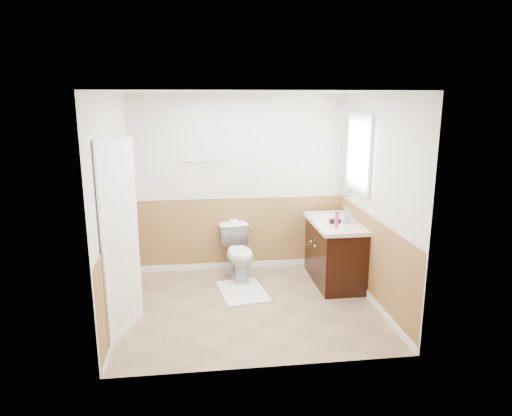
{
  "coord_description": "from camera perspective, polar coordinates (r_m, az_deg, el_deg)",
  "views": [
    {
      "loc": [
        -0.58,
        -5.09,
        2.45
      ],
      "look_at": [
        0.1,
        0.25,
        1.15
      ],
      "focal_mm": 32.39,
      "sensor_mm": 36.0,
      "label": 1
    }
  ],
  "objects": [
    {
      "name": "door",
      "position": [
        4.92,
        -16.56,
        -3.89
      ],
      "size": [
        0.29,
        0.78,
        2.04
      ],
      "primitive_type": "cube",
      "rotation": [
        0.0,
        0.0,
        -0.31
      ],
      "color": "white",
      "rests_on": "wall_left"
    },
    {
      "name": "wall_left",
      "position": [
        5.3,
        -17.05,
        -0.09
      ],
      "size": [
        0.0,
        3.0,
        3.0
      ],
      "primitive_type": "plane",
      "rotation": [
        1.57,
        0.0,
        1.57
      ],
      "color": "silver",
      "rests_on": "floor"
    },
    {
      "name": "wall_right",
      "position": [
        5.62,
        14.63,
        0.82
      ],
      "size": [
        0.0,
        3.0,
        3.0
      ],
      "primitive_type": "plane",
      "rotation": [
        1.57,
        0.0,
        -1.57
      ],
      "color": "silver",
      "rests_on": "floor"
    },
    {
      "name": "wainscot_front",
      "position": [
        4.31,
        1.31,
        -13.32
      ],
      "size": [
        3.0,
        0.0,
        3.0
      ],
      "primitive_type": "plane",
      "rotation": [
        -1.57,
        0.0,
        0.0
      ],
      "color": "#9E773F",
      "rests_on": "floor"
    },
    {
      "name": "door_knob",
      "position": [
        5.24,
        -15.31,
        -3.53
      ],
      "size": [
        0.06,
        0.06,
        0.06
      ],
      "primitive_type": "sphere",
      "color": "silver",
      "rests_on": "door"
    },
    {
      "name": "tp_holder_bar",
      "position": [
        6.57,
        -2.82,
        -1.89
      ],
      "size": [
        0.14,
        0.02,
        0.02
      ],
      "primitive_type": "cylinder",
      "rotation": [
        0.0,
        1.57,
        0.0
      ],
      "color": "silver",
      "rests_on": "wall_back"
    },
    {
      "name": "toilet",
      "position": [
        6.37,
        -2.15,
        -5.54
      ],
      "size": [
        0.52,
        0.77,
        0.73
      ],
      "primitive_type": "imported",
      "rotation": [
        0.0,
        0.0,
        0.16
      ],
      "color": "white",
      "rests_on": "floor"
    },
    {
      "name": "window_glass",
      "position": [
        6.08,
        12.74,
        6.64
      ],
      "size": [
        0.01,
        0.7,
        0.9
      ],
      "primitive_type": "cube",
      "color": "white",
      "rests_on": "wall_right"
    },
    {
      "name": "vanity_knob_left",
      "position": [
        6.1,
        7.3,
        -4.68
      ],
      "size": [
        0.03,
        0.03,
        0.03
      ],
      "primitive_type": "sphere",
      "color": "silver",
      "rests_on": "vanity_cabinet"
    },
    {
      "name": "tp_sheet",
      "position": [
        6.6,
        -2.8,
        -2.81
      ],
      "size": [
        0.1,
        0.01,
        0.16
      ],
      "primitive_type": "cube",
      "color": "white",
      "rests_on": "tp_roll"
    },
    {
      "name": "wall_front",
      "position": [
        4.01,
        1.4,
        -3.8
      ],
      "size": [
        3.0,
        0.0,
        3.0
      ],
      "primitive_type": "plane",
      "rotation": [
        -1.57,
        0.0,
        0.0
      ],
      "color": "silver",
      "rests_on": "floor"
    },
    {
      "name": "soap_dispenser",
      "position": [
        6.1,
        11.24,
        -0.89
      ],
      "size": [
        0.11,
        0.11,
        0.2
      ],
      "primitive_type": "imported",
      "rotation": [
        0.0,
        0.0,
        -0.23
      ],
      "color": "#9A9FAD",
      "rests_on": "countertop"
    },
    {
      "name": "lotion_bottle",
      "position": [
        5.82,
        9.92,
        -1.47
      ],
      "size": [
        0.05,
        0.05,
        0.22
      ],
      "primitive_type": "cylinder",
      "color": "#CB3451",
      "rests_on": "countertop"
    },
    {
      "name": "wainscot_right",
      "position": [
        5.83,
        14.08,
        -6.39
      ],
      "size": [
        0.0,
        2.6,
        2.6
      ],
      "primitive_type": "plane",
      "rotation": [
        1.57,
        0.0,
        -1.57
      ],
      "color": "#9E773F",
      "rests_on": "floor"
    },
    {
      "name": "hair_dryer_handle",
      "position": [
        6.1,
        9.3,
        -1.75
      ],
      "size": [
        0.03,
        0.03,
        0.07
      ],
      "primitive_type": "cylinder",
      "color": "black",
      "rests_on": "countertop"
    },
    {
      "name": "wall_back",
      "position": [
        6.52,
        -2.04,
        2.97
      ],
      "size": [
        3.0,
        0.0,
        3.0
      ],
      "primitive_type": "plane",
      "rotation": [
        1.57,
        0.0,
        0.0
      ],
      "color": "silver",
      "rests_on": "floor"
    },
    {
      "name": "vanity_cabinet",
      "position": [
        6.32,
        9.68,
        -5.55
      ],
      "size": [
        0.55,
        1.1,
        0.8
      ],
      "primitive_type": "cube",
      "color": "black",
      "rests_on": "floor"
    },
    {
      "name": "faucet",
      "position": [
        6.36,
        11.03,
        -0.59
      ],
      "size": [
        0.02,
        0.02,
        0.14
      ],
      "primitive_type": "cylinder",
      "color": "silver",
      "rests_on": "countertop"
    },
    {
      "name": "floor",
      "position": [
        5.67,
        -0.7,
        -11.99
      ],
      "size": [
        3.0,
        3.0,
        0.0
      ],
      "primitive_type": "plane",
      "color": "#8C7051",
      "rests_on": "ground"
    },
    {
      "name": "wainscot_back",
      "position": [
        6.69,
        -1.98,
        -3.37
      ],
      "size": [
        3.0,
        0.0,
        3.0
      ],
      "primitive_type": "plane",
      "rotation": [
        1.57,
        0.0,
        0.0
      ],
      "color": "#9E773F",
      "rests_on": "floor"
    },
    {
      "name": "tp_roll",
      "position": [
        6.57,
        -2.82,
        -1.89
      ],
      "size": [
        0.1,
        0.11,
        0.11
      ],
      "primitive_type": "cylinder",
      "rotation": [
        0.0,
        1.57,
        0.0
      ],
      "color": "white",
      "rests_on": "tp_holder_bar"
    },
    {
      "name": "sink_basin",
      "position": [
        6.32,
        9.46,
        -1.17
      ],
      "size": [
        0.36,
        0.36,
        0.02
      ],
      "primitive_type": "cylinder",
      "color": "white",
      "rests_on": "countertop"
    },
    {
      "name": "hair_dryer_body",
      "position": [
        6.06,
        9.71,
        -1.58
      ],
      "size": [
        0.14,
        0.07,
        0.07
      ],
      "primitive_type": "cylinder",
      "rotation": [
        0.0,
        1.57,
        0.0
      ],
      "color": "black",
      "rests_on": "countertop"
    },
    {
      "name": "countertop",
      "position": [
        6.19,
        9.75,
        -1.84
      ],
      "size": [
        0.6,
        1.15,
        0.05
      ],
      "primitive_type": "cube",
      "color": "white",
      "rests_on": "vanity_cabinet"
    },
    {
      "name": "ceiling",
      "position": [
        5.12,
        -0.78,
        14.15
      ],
      "size": [
        3.0,
        3.0,
        0.0
      ],
      "primitive_type": "plane",
      "rotation": [
        3.14,
        0.0,
        0.0
      ],
      "color": "white",
      "rests_on": "floor"
    },
    {
      "name": "door_frame",
      "position": [
        4.93,
        -17.44,
        -3.79
      ],
      "size": [
        0.02,
        0.92,
        2.1
      ],
      "primitive_type": "cube",
      "color": "white",
      "rests_on": "wall_left"
    },
    {
      "name": "mirror_panel",
      "position": [
        6.58,
        11.06,
        5.47
      ],
      "size": [
        0.02,
        0.35,
        0.9
      ],
      "primitive_type": "cube",
      "color": "silver",
      "rests_on": "wall_right"
    },
    {
      "name": "towel_bar",
      "position": [
        6.39,
        -6.97,
        5.84
      ],
      "size": [
        0.62,
        0.02,
        0.02
      ],
      "primitive_type": "cylinder",
      "rotation": [
        0.0,
        1.57,
        0.0
      ],
      "color": "silver",
      "rests_on": "wall_back"
    },
    {
      "name": "vanity_knob_right",
      "position": [
        6.28,
        6.85,
        -4.12
      ],
      "size": [
        0.03,
        0.03,
        0.03
      ],
      "primitive_type": "sphere",
      "color": "silver",
      "rests_on": "vanity_cabinet"
    },
    {
      "name": "bath_mat",
      "position": [
        6.04,
        -1.69,
        -10.26
      ],
      "size": [
        0.67,
        0.88,
        0.02
      ],
      "primitive_type": "cube",
      "rotation": [
        0.0,
        0.0,
        0.16
      ],
      "color": "silver",
      "rests_on": "floor"
    },
    {
      "name": "wainscot_left",
      "position": [
        5.52,
        -16.39,
        -7.67
      ],
      "size": [
        0.0,
        2.6,
        2.6
      ],
      "primitive_type": "plane",
      "rotation": [
        1.57,
        0.0,
        1.57
      ],
      "color": "#9E773F",
      "rests_on": "floor"
    },
    {
      "name": "window_frame",
      "position": [
        6.07,
        12.6,
        6.64
      ],
      "size": [
        0.04,
        0.8,
        1.0
      ],
      "primitive_type": "cube",
      "color": "white",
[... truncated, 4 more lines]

